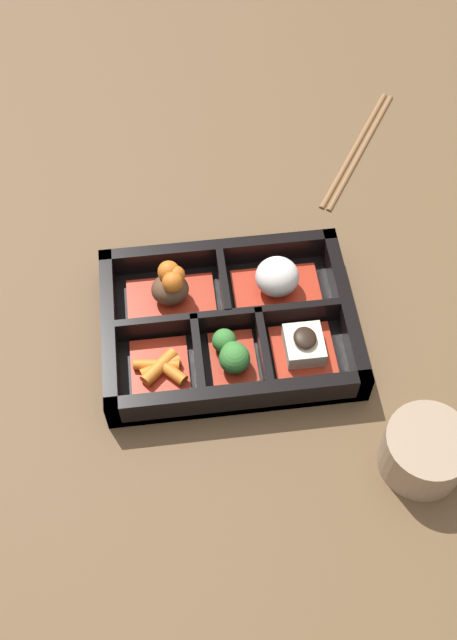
{
  "coord_description": "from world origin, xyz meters",
  "views": [
    {
      "loc": [
        -0.05,
        -0.43,
        0.67
      ],
      "look_at": [
        0.0,
        0.0,
        0.03
      ],
      "focal_mm": 42.0,
      "sensor_mm": 36.0,
      "label": 1
    }
  ],
  "objects": [
    {
      "name": "bowl_rice",
      "position": [
        0.06,
        0.04,
        0.03
      ],
      "size": [
        0.09,
        0.06,
        0.05
      ],
      "color": "#B22D19",
      "rests_on": "bento_base"
    },
    {
      "name": "bowl_tofu",
      "position": [
        0.07,
        -0.04,
        0.02
      ],
      "size": [
        0.06,
        0.06,
        0.03
      ],
      "color": "#B22D19",
      "rests_on": "bento_base"
    },
    {
      "name": "bento_base",
      "position": [
        0.0,
        0.0,
        0.01
      ],
      "size": [
        0.26,
        0.2,
        0.01
      ],
      "color": "black",
      "rests_on": "ground_plane"
    },
    {
      "name": "bento_rim",
      "position": [
        -0.0,
        -0.0,
        0.02
      ],
      "size": [
        0.26,
        0.2,
        0.04
      ],
      "color": "black",
      "rests_on": "ground_plane"
    },
    {
      "name": "bowl_greens",
      "position": [
        -0.0,
        -0.04,
        0.03
      ],
      "size": [
        0.05,
        0.06,
        0.04
      ],
      "color": "#B22D19",
      "rests_on": "bento_base"
    },
    {
      "name": "chopsticks",
      "position": [
        0.2,
        0.26,
        0.0
      ],
      "size": [
        0.14,
        0.2,
        0.01
      ],
      "color": "brown",
      "rests_on": "ground_plane"
    },
    {
      "name": "bowl_carrots",
      "position": [
        -0.07,
        -0.04,
        0.02
      ],
      "size": [
        0.06,
        0.06,
        0.02
      ],
      "color": "#B22D19",
      "rests_on": "bento_base"
    },
    {
      "name": "tea_cup",
      "position": [
        0.16,
        -0.17,
        0.03
      ],
      "size": [
        0.08,
        0.08,
        0.05
      ],
      "color": "gray",
      "rests_on": "ground_plane"
    },
    {
      "name": "bowl_stew",
      "position": [
        -0.06,
        0.04,
        0.03
      ],
      "size": [
        0.09,
        0.06,
        0.05
      ],
      "color": "#B22D19",
      "rests_on": "bento_base"
    },
    {
      "name": "ground_plane",
      "position": [
        0.0,
        0.0,
        0.0
      ],
      "size": [
        3.0,
        3.0,
        0.0
      ],
      "primitive_type": "plane",
      "color": "brown"
    }
  ]
}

